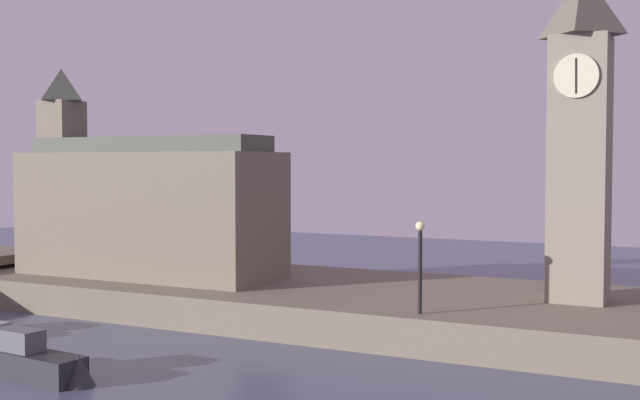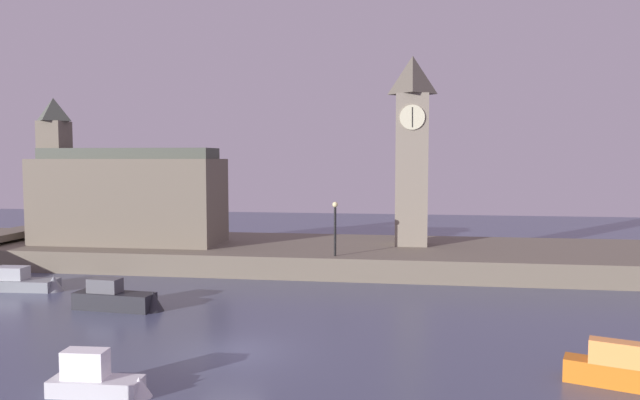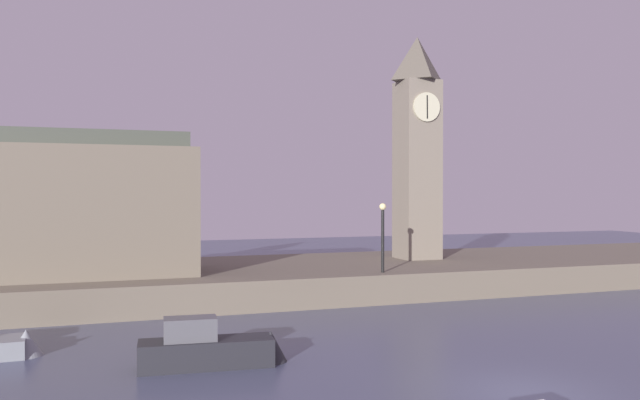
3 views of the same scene
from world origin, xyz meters
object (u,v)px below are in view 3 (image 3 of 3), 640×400
at_px(streetlamp, 383,229).
at_px(boat_barge_dark, 217,348).
at_px(parliament_hall, 40,203).
at_px(clock_tower, 417,144).

relative_size(streetlamp, boat_barge_dark, 0.72).
distance_m(parliament_hall, boat_barge_dark, 15.22).
bearing_deg(streetlamp, clock_tower, 49.04).
bearing_deg(clock_tower, parliament_hall, -174.72).
height_order(clock_tower, boat_barge_dark, clock_tower).
distance_m(parliament_hall, streetlamp, 16.93).
bearing_deg(clock_tower, streetlamp, -130.96).
xyz_separation_m(clock_tower, parliament_hall, (-21.42, -1.98, -3.54)).
bearing_deg(parliament_hall, streetlamp, -12.73).
height_order(clock_tower, parliament_hall, clock_tower).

